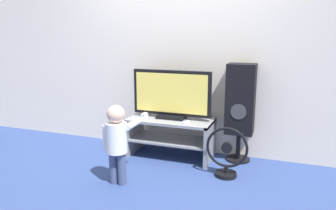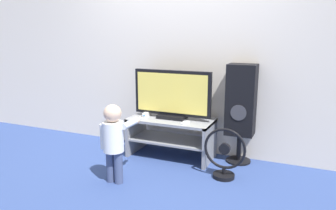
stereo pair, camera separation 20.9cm
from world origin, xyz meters
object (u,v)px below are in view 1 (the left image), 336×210
Objects in this scene: game_console at (146,114)px; child at (117,138)px; television at (172,95)px; remote_primary at (186,123)px; floor_fan at (227,155)px; speaker_tower at (240,101)px.

child is (0.08, -0.85, -0.03)m from game_console.
remote_primary is at bearing -36.73° from television.
television is 0.39m from remote_primary.
child is at bearing -84.85° from game_console.
floor_fan is (0.72, -0.36, -0.51)m from television.
television is at bearing -170.53° from speaker_tower.
game_console is at bearing 95.15° from child.
television reaches higher than child.
remote_primary is (0.54, -0.15, -0.01)m from game_console.
game_console is 1.24× the size of remote_primary.
game_console is 0.21× the size of child.
television is 1.19× the size of child.
television is 1.78× the size of floor_fan.
television is at bearing 4.26° from game_console.
floor_fan is at bearing -20.69° from remote_primary.
game_console is (-0.32, -0.02, -0.25)m from television.
remote_primary is (0.23, -0.17, -0.27)m from television.
game_console is at bearing -175.74° from television.
floor_fan is at bearing -95.87° from speaker_tower.
child is (-0.47, -0.71, -0.01)m from remote_primary.
television reaches higher than floor_fan.
floor_fan is (0.96, 0.52, -0.23)m from child.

